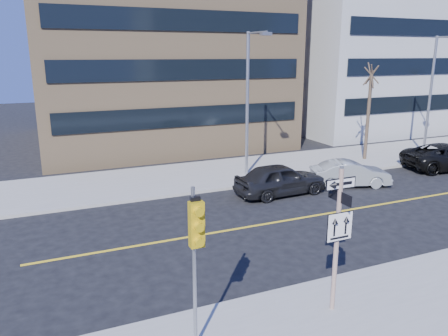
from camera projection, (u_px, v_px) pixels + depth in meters
name	position (u px, v px, depth m)	size (l,w,h in m)	color
ground	(285.00, 273.00, 14.33)	(120.00, 120.00, 0.00)	black
far_sidewalk	(412.00, 151.00, 31.87)	(66.00, 6.00, 0.15)	#98968E
road_centerline	(445.00, 193.00, 22.48)	(40.00, 0.14, 0.01)	yellow
sign_pole	(338.00, 232.00, 11.48)	(0.92, 0.92, 4.06)	beige
traffic_signal	(196.00, 237.00, 9.66)	(0.32, 0.45, 4.00)	gray
parked_car_a	(280.00, 179.00, 22.13)	(4.77, 1.92, 1.62)	black
parked_car_b	(350.00, 174.00, 23.61)	(4.21, 1.47, 1.39)	gray
streetlight_a	(249.00, 95.00, 24.21)	(0.55, 2.25, 8.00)	gray
streetlight_b	(434.00, 88.00, 29.58)	(0.55, 2.25, 8.00)	gray
street_tree_west	(371.00, 77.00, 27.95)	(1.80, 1.80, 6.35)	#3C3023
building_brick	(148.00, 28.00, 35.02)	(18.00, 18.00, 18.00)	#A3835A
building_grey_mid	(371.00, 48.00, 42.95)	(20.00, 16.00, 15.00)	#A6A9AC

